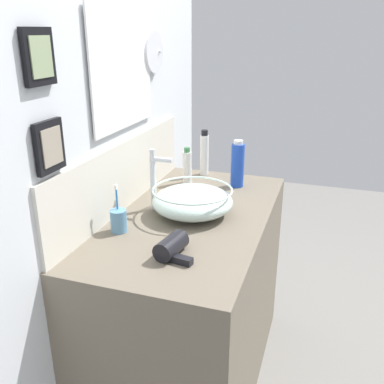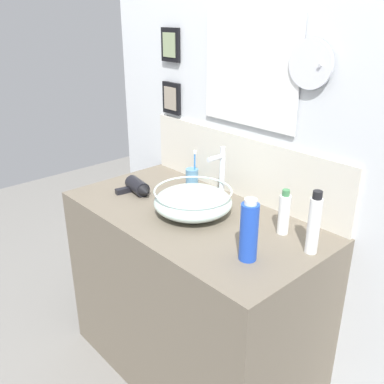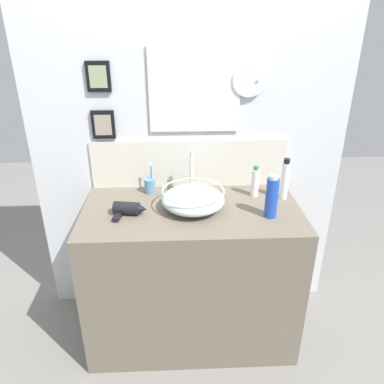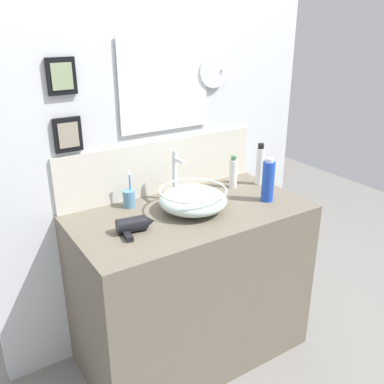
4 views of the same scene
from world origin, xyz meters
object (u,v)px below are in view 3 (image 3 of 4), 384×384
at_px(toothbrush_cup, 150,186).
at_px(hair_drier, 129,209).
at_px(shampoo_bottle, 285,180).
at_px(faucet, 192,172).
at_px(spray_bottle, 272,197).
at_px(soap_dispenser, 255,182).
at_px(glass_bowl_sink, 193,199).

bearing_deg(toothbrush_cup, hair_drier, -110.18).
relative_size(hair_drier, shampoo_bottle, 0.76).
distance_m(hair_drier, shampoo_bottle, 0.86).
bearing_deg(faucet, spray_bottle, -33.93).
height_order(toothbrush_cup, soap_dispenser, same).
distance_m(toothbrush_cup, spray_bottle, 0.71).
relative_size(hair_drier, spray_bottle, 0.79).
xyz_separation_m(glass_bowl_sink, faucet, (0.00, 0.17, 0.09)).
bearing_deg(faucet, shampoo_bottle, -6.63).
xyz_separation_m(spray_bottle, shampoo_bottle, (0.12, 0.20, 0.00)).
distance_m(soap_dispenser, spray_bottle, 0.25).
bearing_deg(spray_bottle, toothbrush_cup, 153.77).
bearing_deg(glass_bowl_sink, spray_bottle, -13.47).
xyz_separation_m(glass_bowl_sink, shampoo_bottle, (0.51, 0.11, 0.05)).
height_order(glass_bowl_sink, shampoo_bottle, shampoo_bottle).
distance_m(spray_bottle, shampoo_bottle, 0.24).
bearing_deg(hair_drier, shampoo_bottle, 10.08).
bearing_deg(faucet, soap_dispenser, -2.93).
bearing_deg(soap_dispenser, faucet, 177.07).
distance_m(faucet, hair_drier, 0.41).
xyz_separation_m(soap_dispenser, spray_bottle, (0.03, -0.24, 0.03)).
xyz_separation_m(faucet, toothbrush_cup, (-0.24, 0.05, -0.10)).
bearing_deg(faucet, glass_bowl_sink, -90.00).
bearing_deg(glass_bowl_sink, soap_dispenser, 22.90).
bearing_deg(glass_bowl_sink, hair_drier, -173.02).
height_order(hair_drier, soap_dispenser, soap_dispenser).
relative_size(hair_drier, soap_dispenser, 0.99).
bearing_deg(shampoo_bottle, faucet, 173.37).
xyz_separation_m(hair_drier, soap_dispenser, (0.69, 0.19, 0.05)).
xyz_separation_m(faucet, spray_bottle, (0.39, -0.26, -0.04)).
bearing_deg(spray_bottle, soap_dispenser, 97.77).
relative_size(toothbrush_cup, spray_bottle, 0.80).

